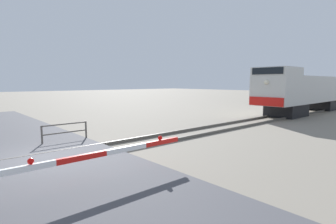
# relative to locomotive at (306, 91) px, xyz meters

# --- Properties ---
(ground_plane) EXTENTS (160.00, 160.00, 0.00)m
(ground_plane) POSITION_rel_locomotive_xyz_m (0.00, -22.98, -2.03)
(ground_plane) COLOR gray
(rail_track_left) EXTENTS (0.08, 80.00, 0.15)m
(rail_track_left) POSITION_rel_locomotive_xyz_m (-0.72, -22.98, -1.95)
(rail_track_left) COLOR #59544C
(rail_track_left) RESTS_ON ground_plane
(rail_track_right) EXTENTS (0.08, 80.00, 0.15)m
(rail_track_right) POSITION_rel_locomotive_xyz_m (0.72, -22.98, -1.95)
(rail_track_right) COLOR #59544C
(rail_track_right) RESTS_ON ground_plane
(road_surface) EXTENTS (36.00, 5.55, 0.14)m
(road_surface) POSITION_rel_locomotive_xyz_m (0.00, -22.98, -1.96)
(road_surface) COLOR #47474C
(road_surface) RESTS_ON ground_plane
(locomotive) EXTENTS (2.81, 15.35, 3.94)m
(locomotive) POSITION_rel_locomotive_xyz_m (0.00, 0.00, 0.00)
(locomotive) COLOR black
(locomotive) RESTS_ON ground_plane
(guard_railing) EXTENTS (0.08, 2.09, 0.95)m
(guard_railing) POSITION_rel_locomotive_xyz_m (-2.30, -21.20, -1.42)
(guard_railing) COLOR #4C4742
(guard_railing) RESTS_ON ground_plane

